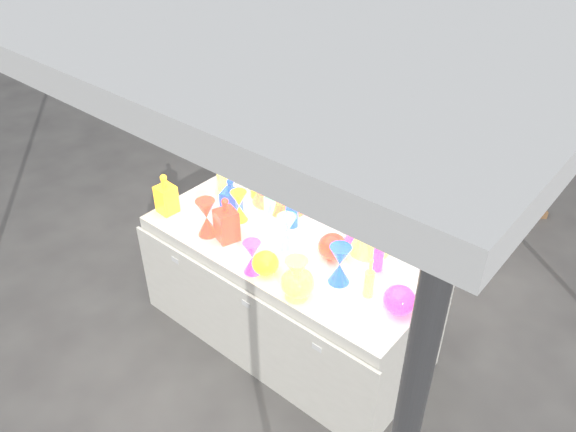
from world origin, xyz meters
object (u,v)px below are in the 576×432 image
Objects in this scene: display_table at (287,291)px; cardboard_box_closed at (464,180)px; decanter_0 at (166,193)px; globe_0 at (265,264)px; hourglass_0 at (207,218)px; lampshade_0 at (270,183)px.

cardboard_box_closed is at bearing 85.57° from display_table.
globe_0 is at bearing 1.49° from decanter_0.
decanter_0 is 0.38m from hourglass_0.
lampshade_0 reaches higher than decanter_0.
decanter_0 is 0.99× the size of lampshade_0.
lampshade_0 is (-0.46, 0.56, 0.08)m from globe_0.
lampshade_0 reaches higher than cardboard_box_closed.
hourglass_0 is 0.52m from lampshade_0.
cardboard_box_closed is 2.14m from lampshade_0.
cardboard_box_closed is at bearing 81.35° from lampshade_0.
lampshade_0 is (0.05, 0.52, 0.02)m from hourglass_0.
cardboard_box_closed is 2.74m from decanter_0.
cardboard_box_closed is 2.49× the size of hourglass_0.
cardboard_box_closed is 2.58m from globe_0.
display_table is at bearing -94.38° from cardboard_box_closed.
globe_0 is at bearing -43.18° from lampshade_0.
decanter_0 reaches higher than hourglass_0.
cardboard_box_closed is at bearing 87.72° from globe_0.
decanter_0 is 1.82× the size of globe_0.
decanter_0 is at bearing 177.08° from globe_0.
globe_0 is (-0.10, -2.51, 0.59)m from cardboard_box_closed.
lampshade_0 is at bearing 143.51° from display_table.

